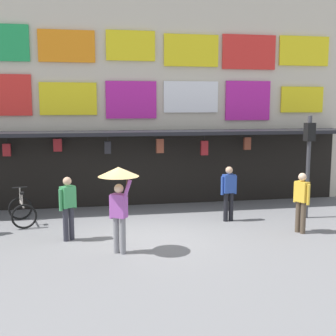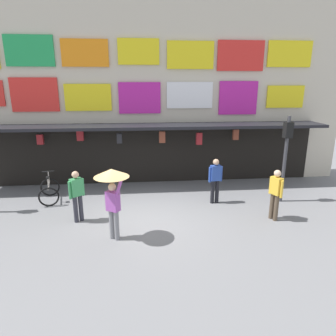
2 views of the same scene
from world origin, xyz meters
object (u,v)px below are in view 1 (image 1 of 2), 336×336
Objects in this scene: pedestrian_in_black at (68,205)px; pedestrian_in_red at (301,199)px; pedestrian_in_blue at (229,191)px; traffic_light_far at (309,150)px; bicycle_parked at (22,211)px; pedestrian_with_umbrella at (119,186)px.

pedestrian_in_black is 1.00× the size of pedestrian_in_red.
pedestrian_in_blue is (4.72, 1.10, 0.00)m from pedestrian_in_black.
traffic_light_far is 2.47× the size of bicycle_parked.
pedestrian_in_red is at bearing -44.88° from pedestrian_in_blue.
traffic_light_far is at bearing -5.56° from bicycle_parked.
bicycle_parked is 0.77× the size of pedestrian_in_black.
pedestrian_in_blue is at bearing -7.17° from bicycle_parked.
pedestrian_in_blue is (6.14, -0.77, 0.55)m from bicycle_parked.
pedestrian_in_red is at bearing -16.83° from bicycle_parked.
pedestrian_in_black is at bearing 134.38° from pedestrian_with_umbrella.
pedestrian_in_blue is at bearing 135.12° from pedestrian_in_red.
pedestrian_in_black is at bearing -52.73° from bicycle_parked.
traffic_light_far is at bearing 20.88° from pedestrian_with_umbrella.
pedestrian_in_blue is at bearing 34.14° from pedestrian_with_umbrella.
pedestrian_in_black is 1.00× the size of pedestrian_in_blue.
bicycle_parked is at bearing 172.83° from pedestrian_in_blue.
bicycle_parked is at bearing 163.17° from pedestrian_in_red.
pedestrian_with_umbrella is (-6.01, -2.29, -0.50)m from traffic_light_far.
pedestrian_in_blue is at bearing 178.39° from traffic_light_far.
pedestrian_in_black is 1.90m from pedestrian_with_umbrella.
pedestrian_with_umbrella is at bearing -170.98° from pedestrian_in_red.
pedestrian_in_blue is at bearing 13.13° from pedestrian_in_black.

